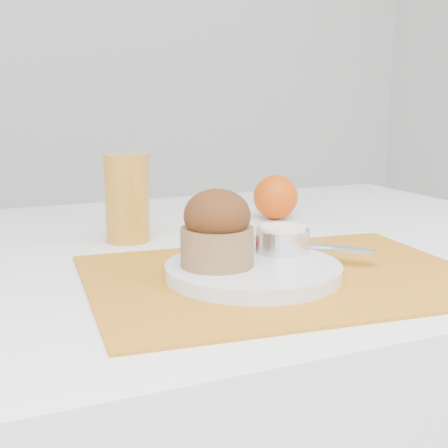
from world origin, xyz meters
name	(u,v)px	position (x,y,z in m)	size (l,w,h in m)	color
placemat	(282,276)	(0.04, -0.14, 0.75)	(0.44, 0.32, 0.00)	#BE731A
plate	(253,271)	(0.00, -0.14, 0.76)	(0.20, 0.20, 0.02)	silver
ramekin	(283,240)	(0.06, -0.10, 0.78)	(0.06, 0.06, 0.03)	silver
cream	(283,229)	(0.06, -0.10, 0.80)	(0.05, 0.05, 0.01)	white
raspberry_near	(245,243)	(0.02, -0.08, 0.78)	(0.02, 0.02, 0.02)	#530203
raspberry_far	(267,246)	(0.04, -0.10, 0.78)	(0.02, 0.02, 0.02)	#570215
butter_knife	(296,244)	(0.09, -0.09, 0.77)	(0.20, 0.02, 0.00)	white
orange	(276,197)	(0.20, 0.16, 0.79)	(0.07, 0.07, 0.07)	#E34F08
juice_glass	(127,198)	(-0.07, 0.11, 0.81)	(0.06, 0.06, 0.12)	orange
muffin	(217,230)	(-0.04, -0.13, 0.81)	(0.08, 0.08, 0.09)	olive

